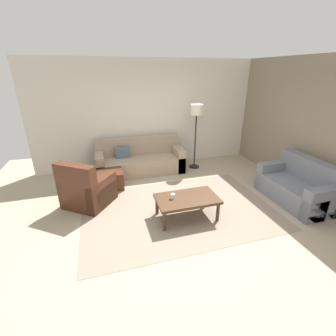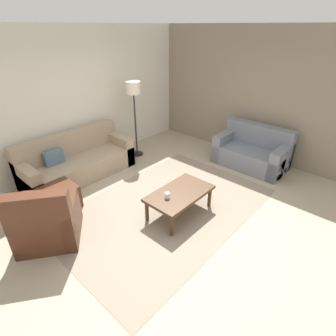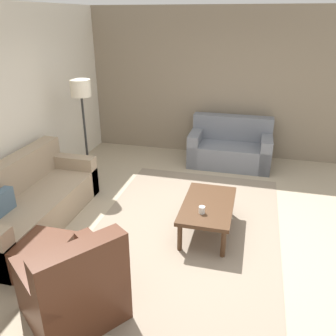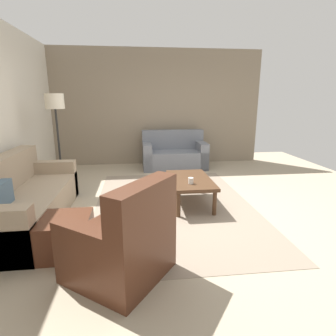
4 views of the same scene
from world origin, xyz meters
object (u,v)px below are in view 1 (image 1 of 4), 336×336
at_px(armchair_leather, 86,191).
at_px(cup, 173,196).
at_px(couch_main, 140,160).
at_px(lamp_standing, 196,116).
at_px(ottoman, 110,179).
at_px(coffee_table, 187,200).
at_px(couch_loveseat, 299,187).

distance_m(armchair_leather, cup, 1.75).
height_order(couch_main, lamp_standing, lamp_standing).
bearing_deg(ottoman, armchair_leather, -126.64).
relative_size(couch_main, coffee_table, 2.01).
bearing_deg(coffee_table, couch_main, 100.30).
xyz_separation_m(couch_loveseat, lamp_standing, (-1.35, 2.29, 1.11)).
xyz_separation_m(couch_loveseat, cup, (-2.67, 0.12, 0.16)).
xyz_separation_m(couch_main, lamp_standing, (1.50, -0.17, 1.11)).
distance_m(couch_main, cup, 2.35).
relative_size(couch_main, armchair_leather, 1.98).
height_order(ottoman, coffee_table, coffee_table).
distance_m(ottoman, coffee_table, 2.05).
xyz_separation_m(couch_main, cup, (0.18, -2.34, 0.16)).
height_order(ottoman, cup, cup).
distance_m(couch_main, lamp_standing, 1.87).
height_order(coffee_table, cup, cup).
bearing_deg(couch_loveseat, lamp_standing, 120.54).
relative_size(ottoman, coffee_table, 0.51).
bearing_deg(ottoman, coffee_table, -52.44).
relative_size(couch_main, cup, 24.60).
xyz_separation_m(cup, lamp_standing, (1.32, 2.17, 0.95)).
relative_size(coffee_table, cup, 12.21).
bearing_deg(cup, ottoman, 122.18).
bearing_deg(cup, lamp_standing, 58.77).
bearing_deg(ottoman, couch_main, 43.03).
xyz_separation_m(couch_loveseat, coffee_table, (-2.41, 0.08, 0.06)).
relative_size(couch_main, lamp_standing, 1.30).
xyz_separation_m(couch_loveseat, ottoman, (-3.66, 1.70, -0.10)).
height_order(coffee_table, lamp_standing, lamp_standing).
bearing_deg(lamp_standing, couch_loveseat, -59.46).
xyz_separation_m(ottoman, cup, (0.99, -1.58, 0.26)).
bearing_deg(lamp_standing, ottoman, -165.72).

